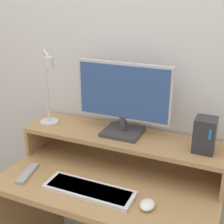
% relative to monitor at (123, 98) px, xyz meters
% --- Properties ---
extents(wall_back, '(6.00, 0.05, 2.50)m').
position_rel_monitor_xyz_m(wall_back, '(0.01, 0.14, 0.20)').
color(wall_back, silver).
rests_on(wall_back, ground_plane).
extents(desk, '(1.00, 0.56, 0.71)m').
position_rel_monitor_xyz_m(desk, '(0.01, -0.17, -0.56)').
color(desk, '#A87F51').
rests_on(desk, ground_plane).
extents(monitor_shelf, '(1.00, 0.26, 0.16)m').
position_rel_monitor_xyz_m(monitor_shelf, '(0.01, -0.02, -0.21)').
color(monitor_shelf, '#A87F51').
rests_on(monitor_shelf, desk).
extents(monitor, '(0.47, 0.17, 0.36)m').
position_rel_monitor_xyz_m(monitor, '(0.00, 0.00, 0.00)').
color(monitor, '#38383D').
rests_on(monitor, monitor_shelf).
extents(desk_lamp, '(0.19, 0.20, 0.39)m').
position_rel_monitor_xyz_m(desk_lamp, '(-0.37, -0.08, -0.00)').
color(desk_lamp, silver).
rests_on(desk_lamp, monitor_shelf).
extents(router_dock, '(0.09, 0.10, 0.16)m').
position_rel_monitor_xyz_m(router_dock, '(0.39, -0.03, -0.11)').
color(router_dock, '#28282D').
rests_on(router_dock, monitor_shelf).
extents(keyboard, '(0.41, 0.13, 0.02)m').
position_rel_monitor_xyz_m(keyboard, '(-0.04, -0.30, -0.34)').
color(keyboard, silver).
rests_on(keyboard, desk).
extents(mouse, '(0.06, 0.08, 0.03)m').
position_rel_monitor_xyz_m(mouse, '(0.23, -0.30, -0.33)').
color(mouse, white).
rests_on(mouse, desk).
extents(remote_control, '(0.08, 0.18, 0.02)m').
position_rel_monitor_xyz_m(remote_control, '(-0.37, -0.30, -0.34)').
color(remote_control, '#99999E').
rests_on(remote_control, desk).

